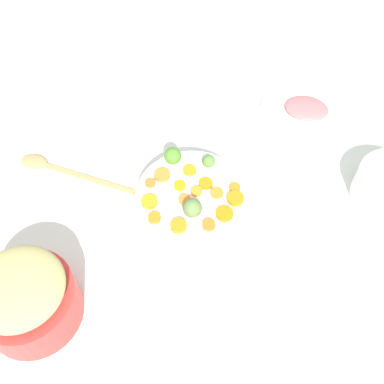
% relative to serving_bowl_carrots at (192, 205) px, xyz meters
% --- Properties ---
extents(tabletop, '(2.40, 2.40, 0.02)m').
position_rel_serving_bowl_carrots_xyz_m(tabletop, '(0.02, 0.04, -0.05)').
color(tabletop, silver).
rests_on(tabletop, ground).
extents(serving_bowl_carrots, '(0.26, 0.26, 0.09)m').
position_rel_serving_bowl_carrots_xyz_m(serving_bowl_carrots, '(0.00, 0.00, 0.00)').
color(serving_bowl_carrots, white).
rests_on(serving_bowl_carrots, tabletop).
extents(metal_pot, '(0.21, 0.21, 0.10)m').
position_rel_serving_bowl_carrots_xyz_m(metal_pot, '(0.17, -0.38, 0.01)').
color(metal_pot, red).
rests_on(metal_pot, tabletop).
extents(stuffing_mound, '(0.18, 0.18, 0.06)m').
position_rel_serving_bowl_carrots_xyz_m(stuffing_mound, '(0.17, -0.38, 0.09)').
color(stuffing_mound, tan).
rests_on(stuffing_mound, metal_pot).
extents(carrot_slice_0, '(0.04, 0.04, 0.01)m').
position_rel_serving_bowl_carrots_xyz_m(carrot_slice_0, '(0.00, 0.10, 0.05)').
color(carrot_slice_0, orange).
rests_on(carrot_slice_0, serving_bowl_carrots).
extents(carrot_slice_1, '(0.04, 0.04, 0.01)m').
position_rel_serving_bowl_carrots_xyz_m(carrot_slice_1, '(-0.07, 0.01, 0.05)').
color(carrot_slice_1, orange).
rests_on(carrot_slice_1, serving_bowl_carrots).
extents(carrot_slice_2, '(0.04, 0.04, 0.01)m').
position_rel_serving_bowl_carrots_xyz_m(carrot_slice_2, '(0.08, -0.05, 0.05)').
color(carrot_slice_2, orange).
rests_on(carrot_slice_2, serving_bowl_carrots).
extents(carrot_slice_3, '(0.04, 0.04, 0.01)m').
position_rel_serving_bowl_carrots_xyz_m(carrot_slice_3, '(0.05, -0.10, 0.05)').
color(carrot_slice_3, orange).
rests_on(carrot_slice_3, serving_bowl_carrots).
extents(carrot_slice_4, '(0.04, 0.04, 0.01)m').
position_rel_serving_bowl_carrots_xyz_m(carrot_slice_4, '(0.01, -0.02, 0.05)').
color(carrot_slice_4, orange).
rests_on(carrot_slice_4, serving_bowl_carrots).
extents(carrot_slice_5, '(0.05, 0.05, 0.01)m').
position_rel_serving_bowl_carrots_xyz_m(carrot_slice_5, '(0.04, 0.09, 0.05)').
color(carrot_slice_5, orange).
rests_on(carrot_slice_5, serving_bowl_carrots).
extents(carrot_slice_6, '(0.03, 0.03, 0.01)m').
position_rel_serving_bowl_carrots_xyz_m(carrot_slice_6, '(-0.05, -0.09, 0.05)').
color(carrot_slice_6, orange).
rests_on(carrot_slice_6, serving_bowl_carrots).
extents(carrot_slice_7, '(0.03, 0.03, 0.01)m').
position_rel_serving_bowl_carrots_xyz_m(carrot_slice_7, '(-0.00, 0.01, 0.05)').
color(carrot_slice_7, orange).
rests_on(carrot_slice_7, serving_bowl_carrots).
extents(carrot_slice_8, '(0.04, 0.04, 0.01)m').
position_rel_serving_bowl_carrots_xyz_m(carrot_slice_8, '(0.07, 0.06, 0.05)').
color(carrot_slice_8, orange).
rests_on(carrot_slice_8, serving_bowl_carrots).
extents(carrot_slice_9, '(0.04, 0.04, 0.01)m').
position_rel_serving_bowl_carrots_xyz_m(carrot_slice_9, '(0.09, 0.02, 0.05)').
color(carrot_slice_9, orange).
rests_on(carrot_slice_9, serving_bowl_carrots).
extents(carrot_slice_10, '(0.05, 0.05, 0.01)m').
position_rel_serving_bowl_carrots_xyz_m(carrot_slice_10, '(0.00, -0.10, 0.05)').
color(carrot_slice_10, orange).
rests_on(carrot_slice_10, serving_bowl_carrots).
extents(carrot_slice_11, '(0.03, 0.03, 0.01)m').
position_rel_serving_bowl_carrots_xyz_m(carrot_slice_11, '(-0.03, -0.02, 0.05)').
color(carrot_slice_11, orange).
rests_on(carrot_slice_11, serving_bowl_carrots).
extents(carrot_slice_12, '(0.04, 0.04, 0.01)m').
position_rel_serving_bowl_carrots_xyz_m(carrot_slice_12, '(-0.02, 0.04, 0.05)').
color(carrot_slice_12, orange).
rests_on(carrot_slice_12, serving_bowl_carrots).
extents(carrot_slice_13, '(0.05, 0.05, 0.01)m').
position_rel_serving_bowl_carrots_xyz_m(carrot_slice_13, '(-0.07, -0.06, 0.05)').
color(carrot_slice_13, orange).
rests_on(carrot_slice_13, serving_bowl_carrots).
extents(carrot_slice_14, '(0.03, 0.03, 0.01)m').
position_rel_serving_bowl_carrots_xyz_m(carrot_slice_14, '(0.01, 0.06, 0.05)').
color(carrot_slice_14, orange).
rests_on(carrot_slice_14, serving_bowl_carrots).
extents(brussels_sprout_0, '(0.04, 0.04, 0.04)m').
position_rel_serving_bowl_carrots_xyz_m(brussels_sprout_0, '(-0.10, -0.02, 0.06)').
color(brussels_sprout_0, '#4B842B').
rests_on(brussels_sprout_0, serving_bowl_carrots).
extents(brussels_sprout_1, '(0.03, 0.03, 0.03)m').
position_rel_serving_bowl_carrots_xyz_m(brussels_sprout_1, '(-0.07, 0.06, 0.06)').
color(brussels_sprout_1, '#537F38').
rests_on(brussels_sprout_1, serving_bowl_carrots).
extents(brussels_sprout_2, '(0.04, 0.04, 0.04)m').
position_rel_serving_bowl_carrots_xyz_m(brussels_sprout_2, '(0.05, -0.01, 0.07)').
color(brussels_sprout_2, '#5C773F').
rests_on(brussels_sprout_2, serving_bowl_carrots).
extents(wooden_spoon, '(0.20, 0.29, 0.01)m').
position_rel_serving_bowl_carrots_xyz_m(wooden_spoon, '(-0.22, -0.32, -0.04)').
color(wooden_spoon, tan).
rests_on(wooden_spoon, tabletop).
extents(ham_plate, '(0.26, 0.26, 0.01)m').
position_rel_serving_bowl_carrots_xyz_m(ham_plate, '(-0.26, 0.39, -0.04)').
color(ham_plate, white).
rests_on(ham_plate, tabletop).
extents(ham_slice_main, '(0.14, 0.15, 0.02)m').
position_rel_serving_bowl_carrots_xyz_m(ham_slice_main, '(-0.26, 0.39, -0.02)').
color(ham_slice_main, '#D06669').
rests_on(ham_slice_main, ham_plate).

